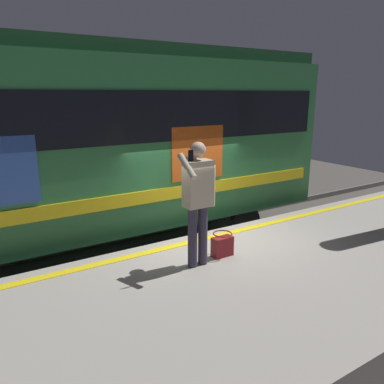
{
  "coord_description": "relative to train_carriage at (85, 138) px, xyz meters",
  "views": [
    {
      "loc": [
        3.6,
        5.44,
        3.48
      ],
      "look_at": [
        0.4,
        0.3,
        1.89
      ],
      "focal_mm": 34.96,
      "sensor_mm": 36.0,
      "label": 1
    }
  ],
  "objects": [
    {
      "name": "ground_plane",
      "position": [
        -1.47,
        2.01,
        -2.64
      ],
      "size": [
        25.27,
        25.27,
        0.0
      ],
      "primitive_type": "plane",
      "color": "#4C4742"
    },
    {
      "name": "platform",
      "position": [
        -1.47,
        3.88,
        -2.15
      ],
      "size": [
        16.85,
        3.74,
        0.99
      ],
      "primitive_type": "cube",
      "color": "#9E998E",
      "rests_on": "ground"
    },
    {
      "name": "safety_line",
      "position": [
        -1.47,
        2.31,
        -1.65
      ],
      "size": [
        16.51,
        0.16,
        0.01
      ],
      "primitive_type": "cube",
      "color": "yellow",
      "rests_on": "platform"
    },
    {
      "name": "track_rail_near",
      "position": [
        -1.47,
        0.71,
        -2.56
      ],
      "size": [
        21.9,
        0.08,
        0.16
      ],
      "primitive_type": "cube",
      "color": "slate",
      "rests_on": "ground"
    },
    {
      "name": "track_rail_far",
      "position": [
        -1.47,
        -0.72,
        -2.56
      ],
      "size": [
        21.9,
        0.08,
        0.16
      ],
      "primitive_type": "cube",
      "color": "slate",
      "rests_on": "ground"
    },
    {
      "name": "train_carriage",
      "position": [
        0.0,
        0.0,
        0.0
      ],
      "size": [
        9.94,
        2.93,
        4.21
      ],
      "color": "#2D723F",
      "rests_on": "ground"
    },
    {
      "name": "passenger",
      "position": [
        -0.68,
        3.1,
        -0.55
      ],
      "size": [
        0.57,
        0.55,
        1.85
      ],
      "color": "#383347",
      "rests_on": "platform"
    },
    {
      "name": "handbag",
      "position": [
        -1.18,
        3.05,
        -1.47
      ],
      "size": [
        0.34,
        0.31,
        0.39
      ],
      "color": "maroon",
      "rests_on": "platform"
    }
  ]
}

